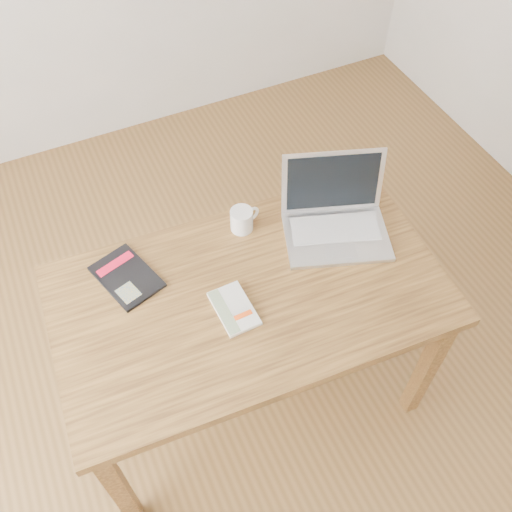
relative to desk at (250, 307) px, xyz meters
name	(u,v)px	position (x,y,z in m)	size (l,w,h in m)	color
room	(207,192)	(-0.14, -0.07, 0.69)	(4.04, 4.04, 2.70)	brown
desk	(250,307)	(0.00, 0.00, 0.00)	(1.35, 0.82, 0.75)	brown
white_guidebook	(234,309)	(-0.08, -0.04, 0.10)	(0.12, 0.19, 0.02)	silver
black_guidebook	(127,277)	(-0.36, 0.23, 0.10)	(0.23, 0.28, 0.01)	black
laptop	(335,217)	(0.40, 0.13, 0.14)	(0.45, 0.41, 0.26)	silver
coffee_mug	(242,219)	(0.09, 0.27, 0.14)	(0.12, 0.08, 0.09)	white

